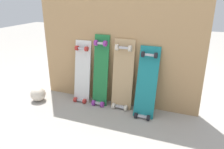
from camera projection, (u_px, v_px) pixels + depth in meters
ground_plane at (114, 104)px, 2.55m from camera, size 12.00×12.00×0.00m
plywood_wall_panel at (117, 31)px, 2.32m from camera, size 1.83×0.04×1.66m
skateboard_white at (82, 75)px, 2.54m from camera, size 0.20×0.19×0.78m
skateboard_green at (100, 74)px, 2.45m from camera, size 0.17×0.20×0.85m
skateboard_natural at (123, 78)px, 2.37m from camera, size 0.23×0.19×0.82m
skateboard_teal at (146, 86)px, 2.24m from camera, size 0.21×0.28×0.78m
rubber_ball at (38, 94)px, 2.60m from camera, size 0.17×0.17×0.17m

